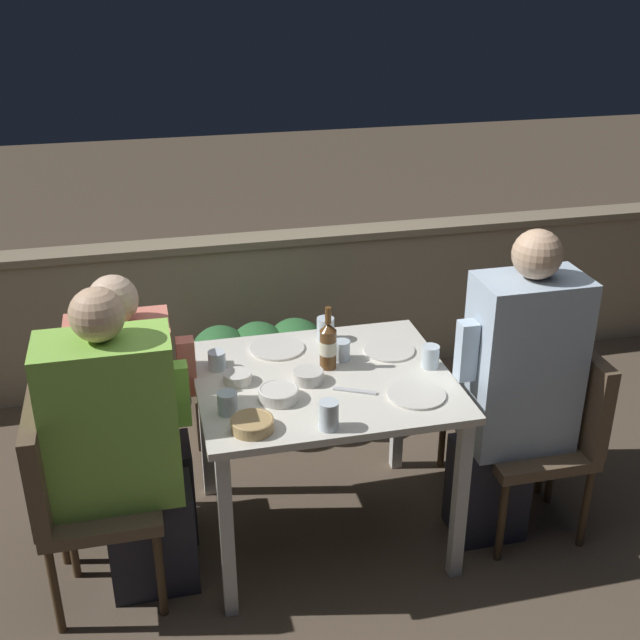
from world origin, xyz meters
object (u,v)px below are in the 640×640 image
object	(u,v)px
chair_left_far	(88,441)
chair_right_far	(521,387)
person_blue_shirt	(514,391)
chair_left_near	(73,486)
person_coral_top	(135,415)
person_green_blouse	(123,449)
beer_bottle	(328,345)
chair_right_near	(552,422)

from	to	relation	value
chair_left_far	chair_right_far	size ratio (longest dim) A/B	1.00
chair_left_far	person_blue_shirt	distance (m)	1.72
chair_left_near	person_coral_top	xyz separation A→B (m)	(0.24, 0.28, 0.10)
person_coral_top	chair_left_near	bearing A→B (deg)	-130.21
person_green_blouse	beer_bottle	world-z (taller)	person_green_blouse
person_green_blouse	chair_left_far	distance (m)	0.35
person_green_blouse	person_blue_shirt	distance (m)	1.54
chair_right_near	person_green_blouse	bearing A→B (deg)	179.63
person_coral_top	beer_bottle	size ratio (longest dim) A/B	4.55
chair_left_near	person_blue_shirt	world-z (taller)	person_blue_shirt
chair_right_near	beer_bottle	distance (m)	1.00
chair_left_far	person_blue_shirt	xyz separation A→B (m)	(1.69, -0.30, 0.18)
chair_left_far	chair_left_near	bearing A→B (deg)	-98.90
chair_left_far	person_green_blouse	bearing A→B (deg)	-62.36
chair_right_near	chair_left_far	bearing A→B (deg)	171.04
chair_left_near	person_green_blouse	distance (m)	0.23
person_blue_shirt	beer_bottle	size ratio (longest dim) A/B	5.14
person_green_blouse	chair_right_near	distance (m)	1.73
chair_right_far	person_coral_top	bearing A→B (deg)	-179.92
person_green_blouse	chair_right_far	xyz separation A→B (m)	(1.74, 0.29, -0.13)
chair_left_near	person_green_blouse	size ratio (longest dim) A/B	0.66
chair_left_near	beer_bottle	xyz separation A→B (m)	(1.02, 0.22, 0.35)
person_green_blouse	chair_right_near	world-z (taller)	person_green_blouse
chair_left_far	chair_right_near	xyz separation A→B (m)	(1.88, -0.30, 0.00)
person_green_blouse	beer_bottle	distance (m)	0.88
person_blue_shirt	chair_right_far	size ratio (longest dim) A/B	1.62
person_green_blouse	person_blue_shirt	size ratio (longest dim) A/B	0.94
person_green_blouse	beer_bottle	bearing A→B (deg)	14.90
chair_right_near	chair_right_far	distance (m)	0.30
person_green_blouse	chair_right_near	bearing A→B (deg)	-0.37
person_green_blouse	chair_left_far	bearing A→B (deg)	117.64
person_green_blouse	person_coral_top	bearing A→B (deg)	80.62
chair_left_near	person_green_blouse	xyz separation A→B (m)	(0.19, 0.00, 0.13)
chair_left_near	chair_right_near	world-z (taller)	same
chair_left_near	person_blue_shirt	bearing A→B (deg)	-0.37
person_green_blouse	chair_right_near	xyz separation A→B (m)	(1.73, -0.01, -0.13)
person_green_blouse	person_blue_shirt	bearing A→B (deg)	-0.42
chair_left_near	chair_left_far	distance (m)	0.29
chair_left_far	person_coral_top	world-z (taller)	person_coral_top
person_blue_shirt	chair_right_far	world-z (taller)	person_blue_shirt
person_coral_top	beer_bottle	xyz separation A→B (m)	(0.78, -0.07, 0.26)
person_green_blouse	person_blue_shirt	xyz separation A→B (m)	(1.54, -0.01, 0.05)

